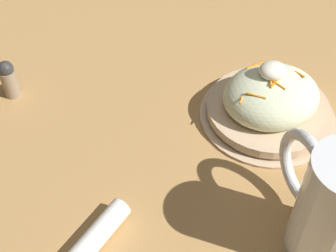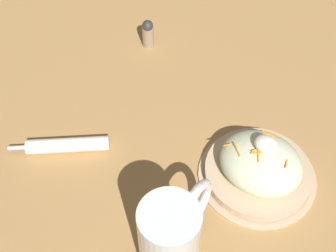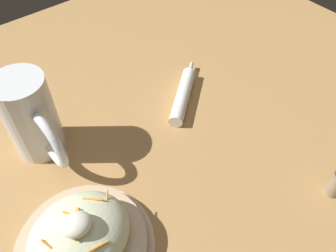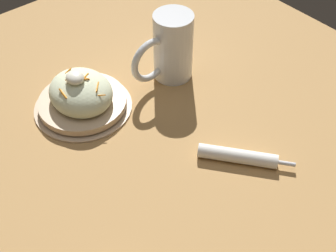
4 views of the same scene
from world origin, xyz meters
name	(u,v)px [view 3 (image 3 of 4)]	position (x,y,z in m)	size (l,w,h in m)	color
ground_plane	(188,174)	(0.00, 0.00, 0.00)	(1.43, 1.43, 0.00)	#B2844C
salad_plate	(82,239)	(0.22, 0.00, 0.03)	(0.23, 0.23, 0.11)	#D1B28E
beer_mug	(33,122)	(0.18, -0.23, 0.07)	(0.10, 0.17, 0.17)	white
napkin_roll	(183,95)	(-0.12, -0.16, 0.01)	(0.17, 0.14, 0.03)	white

